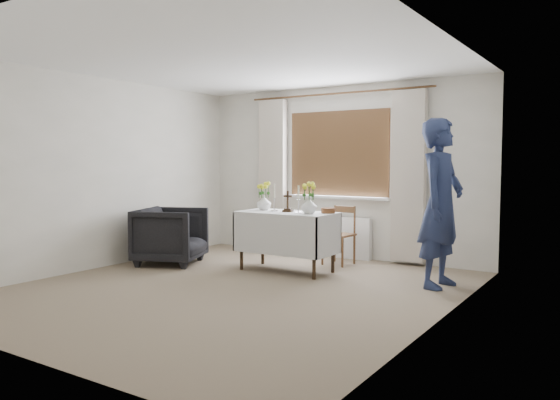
% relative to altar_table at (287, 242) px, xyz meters
% --- Properties ---
extents(ground, '(5.00, 5.00, 0.00)m').
position_rel_altar_table_xyz_m(ground, '(0.05, -1.15, -0.38)').
color(ground, gray).
rests_on(ground, ground).
extents(altar_table, '(1.24, 0.64, 0.76)m').
position_rel_altar_table_xyz_m(altar_table, '(0.00, 0.00, 0.00)').
color(altar_table, silver).
rests_on(altar_table, ground).
extents(wooden_chair, '(0.39, 0.39, 0.80)m').
position_rel_altar_table_xyz_m(wooden_chair, '(0.35, 0.78, 0.02)').
color(wooden_chair, brown).
rests_on(wooden_chair, ground).
extents(armchair, '(1.11, 1.09, 0.78)m').
position_rel_altar_table_xyz_m(armchair, '(-1.60, -0.44, 0.01)').
color(armchair, black).
rests_on(armchair, ground).
extents(person, '(0.52, 0.73, 1.88)m').
position_rel_altar_table_xyz_m(person, '(1.91, 0.19, 0.56)').
color(person, navy).
rests_on(person, ground).
extents(radiator, '(1.10, 0.10, 0.60)m').
position_rel_altar_table_xyz_m(radiator, '(0.05, 1.27, -0.08)').
color(radiator, white).
rests_on(radiator, ground).
extents(wooden_cross, '(0.14, 0.12, 0.27)m').
position_rel_altar_table_xyz_m(wooden_cross, '(0.01, 0.01, 0.51)').
color(wooden_cross, black).
rests_on(wooden_cross, altar_table).
extents(candlestick_left, '(0.13, 0.13, 0.36)m').
position_rel_altar_table_xyz_m(candlestick_left, '(-0.17, -0.03, 0.56)').
color(candlestick_left, white).
rests_on(candlestick_left, altar_table).
extents(candlestick_right, '(0.13, 0.13, 0.34)m').
position_rel_altar_table_xyz_m(candlestick_right, '(0.20, -0.04, 0.55)').
color(candlestick_right, white).
rests_on(candlestick_right, altar_table).
extents(flower_vase_left, '(0.23, 0.23, 0.19)m').
position_rel_altar_table_xyz_m(flower_vase_left, '(-0.40, 0.07, 0.48)').
color(flower_vase_left, silver).
rests_on(flower_vase_left, altar_table).
extents(flower_vase_right, '(0.24, 0.24, 0.20)m').
position_rel_altar_table_xyz_m(flower_vase_right, '(0.36, -0.05, 0.48)').
color(flower_vase_right, silver).
rests_on(flower_vase_right, altar_table).
extents(wicker_basket, '(0.21, 0.21, 0.07)m').
position_rel_altar_table_xyz_m(wicker_basket, '(0.52, 0.14, 0.41)').
color(wicker_basket, brown).
rests_on(wicker_basket, altar_table).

